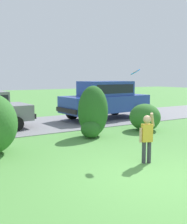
# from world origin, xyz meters

# --- Properties ---
(ground_plane) EXTENTS (80.00, 80.00, 0.00)m
(ground_plane) POSITION_xyz_m (0.00, 0.00, 0.00)
(ground_plane) COLOR #518E42
(driveway_strip) EXTENTS (28.00, 4.40, 0.02)m
(driveway_strip) POSITION_xyz_m (0.00, 7.71, 0.01)
(driveway_strip) COLOR slate
(driveway_strip) RESTS_ON ground
(shrub_centre) EXTENTS (1.17, 1.07, 1.83)m
(shrub_centre) POSITION_xyz_m (1.18, 4.32, 0.83)
(shrub_centre) COLOR #286023
(shrub_centre) RESTS_ON ground
(shrub_centre_right) EXTENTS (1.22, 1.28, 1.07)m
(shrub_centre_right) POSITION_xyz_m (3.62, 4.21, 0.50)
(shrub_centre_right) COLOR #33702B
(shrub_centre_right) RESTS_ON ground
(parked_suv) EXTENTS (4.80, 2.32, 1.92)m
(parked_suv) POSITION_xyz_m (3.94, 7.54, 1.08)
(parked_suv) COLOR #28429E
(parked_suv) RESTS_ON ground
(child_thrower) EXTENTS (0.48, 0.24, 1.29)m
(child_thrower) POSITION_xyz_m (0.63, 0.89, 0.72)
(child_thrower) COLOR #383842
(child_thrower) RESTS_ON ground
(frisbee) EXTENTS (0.30, 0.28, 0.21)m
(frisbee) POSITION_xyz_m (0.91, 1.70, 2.28)
(frisbee) COLOR #337FDB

